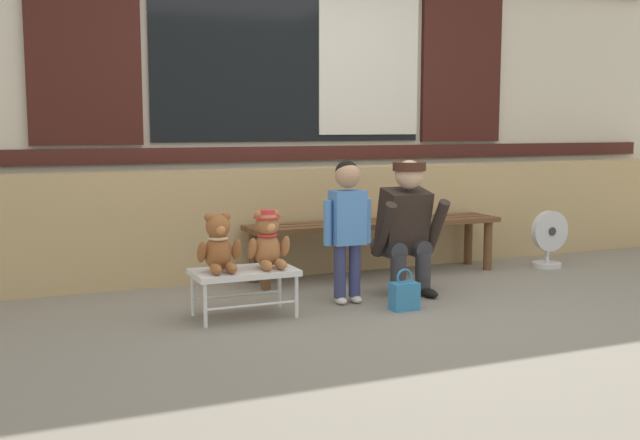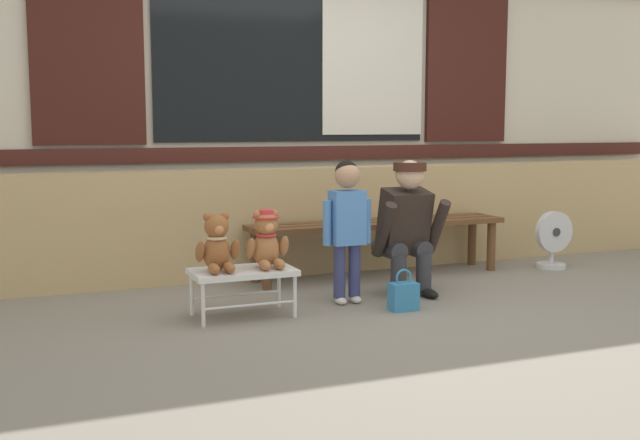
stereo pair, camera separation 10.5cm
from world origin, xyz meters
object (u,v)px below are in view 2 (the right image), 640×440
Objects in this scene: teddy_bear_plain at (217,245)px; child_standing at (347,216)px; teddy_bear_with_hat at (267,240)px; floor_fan at (553,240)px; wooden_bench_long at (378,229)px; adult_crouching at (407,227)px; small_display_bench at (243,275)px; handbag_on_ground at (403,296)px.

child_standing reaches higher than teddy_bear_plain.
floor_fan is at bearing 11.91° from teddy_bear_with_hat.
wooden_bench_long is 2.21× the size of adult_crouching.
small_display_bench is at bearing -171.99° from adult_crouching.
wooden_bench_long is 1.16m from handbag_on_ground.
teddy_bear_plain reaches higher than wooden_bench_long.
teddy_bear_plain and teddy_bear_with_hat have the same top height.
child_standing reaches higher than floor_fan.
teddy_bear_plain is 0.38× the size of adult_crouching.
small_display_bench is 1.76× the size of teddy_bear_plain.
teddy_bear_with_hat reaches higher than wooden_bench_long.
teddy_bear_plain is at bearing 179.49° from small_display_bench.
teddy_bear_with_hat is 1.34× the size of handbag_on_ground.
teddy_bear_with_hat is 1.11m from adult_crouching.
adult_crouching is at bearing 8.01° from small_display_bench.
floor_fan is at bearing 23.70° from handbag_on_ground.
teddy_bear_with_hat is at bearing 163.87° from handbag_on_ground.
floor_fan reaches higher than wooden_bench_long.
handbag_on_ground is (-0.35, -1.07, -0.28)m from wooden_bench_long.
handbag_on_ground is at bearing -52.28° from child_standing.
wooden_bench_long is at bearing 31.52° from small_display_bench.
adult_crouching reaches higher than handbag_on_ground.
adult_crouching is at bearing 9.05° from teddy_bear_with_hat.
wooden_bench_long is 5.78× the size of teddy_bear_with_hat.
teddy_bear_with_hat reaches higher than small_display_bench.
teddy_bear_with_hat is (-1.20, -0.83, 0.10)m from wooden_bench_long.
floor_fan is (1.85, 0.81, 0.14)m from handbag_on_ground.
wooden_bench_long is 5.78× the size of teddy_bear_plain.
handbag_on_ground is at bearing -13.55° from small_display_bench.
child_standing is at bearing 6.50° from small_display_bench.
wooden_bench_long is 1.73m from teddy_bear_plain.
teddy_bear_plain is at bearing 168.19° from handbag_on_ground.
teddy_bear_plain is 1.34× the size of handbag_on_ground.
wooden_bench_long is 0.99m from child_standing.
handbag_on_ground is (1.00, -0.24, -0.17)m from small_display_bench.
floor_fan is at bearing 11.30° from small_display_bench.
adult_crouching is (1.26, 0.18, 0.21)m from small_display_bench.
adult_crouching reaches higher than wooden_bench_long.
adult_crouching is 3.49× the size of handbag_on_ground.
floor_fan is at bearing 13.84° from adult_crouching.
teddy_bear_plain is 0.92m from child_standing.
small_display_bench is (-1.36, -0.83, -0.11)m from wooden_bench_long.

